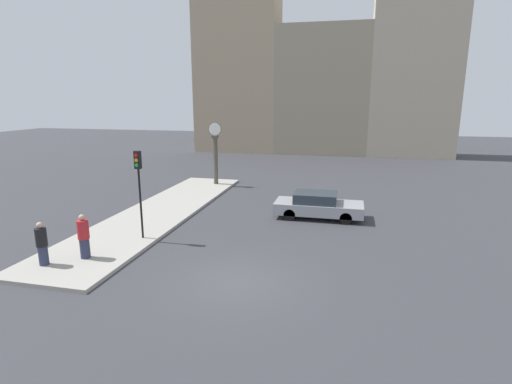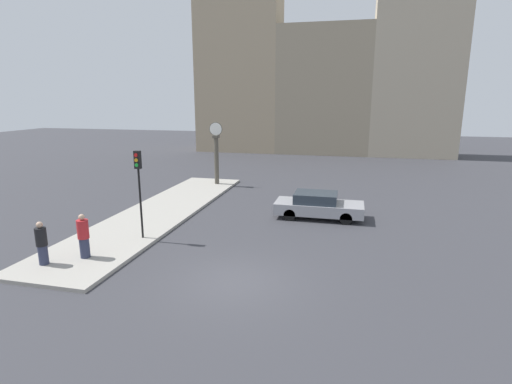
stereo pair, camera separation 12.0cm
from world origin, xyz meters
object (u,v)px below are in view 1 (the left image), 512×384
at_px(traffic_light_near, 139,177).
at_px(street_clock, 215,154).
at_px(pedestrian_red_top, 84,237).
at_px(pedestrian_black_jacket, 42,244).
at_px(sedan_car, 318,205).

xyz_separation_m(traffic_light_near, street_clock, (-0.54, 11.58, -0.57)).
xyz_separation_m(pedestrian_red_top, pedestrian_black_jacket, (-1.07, -0.93, -0.04)).
xyz_separation_m(sedan_car, pedestrian_black_jacket, (-9.30, -8.78, 0.27)).
bearing_deg(sedan_car, pedestrian_black_jacket, -136.67).
bearing_deg(sedan_car, street_clock, 140.91).
height_order(sedan_car, street_clock, street_clock).
relative_size(sedan_car, street_clock, 1.04).
bearing_deg(pedestrian_black_jacket, pedestrian_red_top, 41.10).
height_order(sedan_car, traffic_light_near, traffic_light_near).
distance_m(sedan_car, traffic_light_near, 9.21).
bearing_deg(pedestrian_red_top, sedan_car, 43.61).
relative_size(sedan_car, traffic_light_near, 1.18).
distance_m(sedan_car, street_clock, 10.12).
bearing_deg(sedan_car, pedestrian_red_top, -136.39).
relative_size(traffic_light_near, pedestrian_red_top, 2.22).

